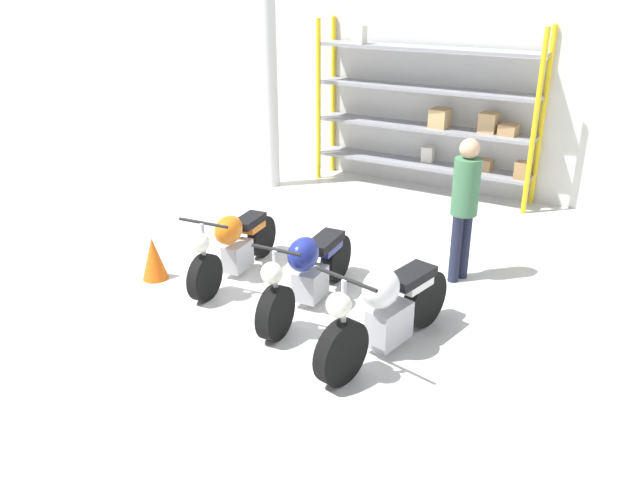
{
  "coord_description": "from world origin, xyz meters",
  "views": [
    {
      "loc": [
        3.27,
        -5.34,
        3.53
      ],
      "look_at": [
        0.0,
        0.4,
        0.7
      ],
      "focal_mm": 35.0,
      "sensor_mm": 36.0,
      "label": 1
    }
  ],
  "objects_px": {
    "person_browsing": "(465,199)",
    "traffic_cone": "(154,258)",
    "motorcycle_orange": "(234,245)",
    "motorcycle_blue": "(308,271)",
    "motorcycle_white": "(386,311)",
    "shelving_rack": "(431,111)"
  },
  "relations": [
    {
      "from": "person_browsing",
      "to": "traffic_cone",
      "type": "distance_m",
      "value": 3.88
    },
    {
      "from": "motorcycle_orange",
      "to": "motorcycle_blue",
      "type": "distance_m",
      "value": 1.21
    },
    {
      "from": "motorcycle_blue",
      "to": "motorcycle_white",
      "type": "distance_m",
      "value": 1.23
    },
    {
      "from": "motorcycle_orange",
      "to": "person_browsing",
      "type": "height_order",
      "value": "person_browsing"
    },
    {
      "from": "motorcycle_orange",
      "to": "traffic_cone",
      "type": "distance_m",
      "value": 1.01
    },
    {
      "from": "shelving_rack",
      "to": "traffic_cone",
      "type": "height_order",
      "value": "shelving_rack"
    },
    {
      "from": "shelving_rack",
      "to": "motorcycle_white",
      "type": "relative_size",
      "value": 1.91
    },
    {
      "from": "motorcycle_orange",
      "to": "motorcycle_blue",
      "type": "bearing_deg",
      "value": 75.08
    },
    {
      "from": "motorcycle_orange",
      "to": "motorcycle_white",
      "type": "relative_size",
      "value": 0.95
    },
    {
      "from": "motorcycle_orange",
      "to": "motorcycle_white",
      "type": "height_order",
      "value": "motorcycle_white"
    },
    {
      "from": "motorcycle_white",
      "to": "traffic_cone",
      "type": "relative_size",
      "value": 3.68
    },
    {
      "from": "motorcycle_blue",
      "to": "motorcycle_white",
      "type": "relative_size",
      "value": 1.04
    },
    {
      "from": "motorcycle_blue",
      "to": "person_browsing",
      "type": "bearing_deg",
      "value": 136.2
    },
    {
      "from": "motorcycle_orange",
      "to": "shelving_rack",
      "type": "bearing_deg",
      "value": 163.35
    },
    {
      "from": "person_browsing",
      "to": "traffic_cone",
      "type": "xyz_separation_m",
      "value": [
        -3.31,
        -1.86,
        -0.79
      ]
    },
    {
      "from": "shelving_rack",
      "to": "motorcycle_white",
      "type": "xyz_separation_m",
      "value": [
        1.47,
        -5.02,
        -0.93
      ]
    },
    {
      "from": "motorcycle_white",
      "to": "person_browsing",
      "type": "height_order",
      "value": "person_browsing"
    },
    {
      "from": "shelving_rack",
      "to": "motorcycle_blue",
      "type": "height_order",
      "value": "shelving_rack"
    },
    {
      "from": "shelving_rack",
      "to": "person_browsing",
      "type": "distance_m",
      "value": 3.48
    },
    {
      "from": "person_browsing",
      "to": "motorcycle_white",
      "type": "bearing_deg",
      "value": 106.34
    },
    {
      "from": "shelving_rack",
      "to": "person_browsing",
      "type": "height_order",
      "value": "shelving_rack"
    },
    {
      "from": "motorcycle_blue",
      "to": "traffic_cone",
      "type": "distance_m",
      "value": 2.06
    }
  ]
}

